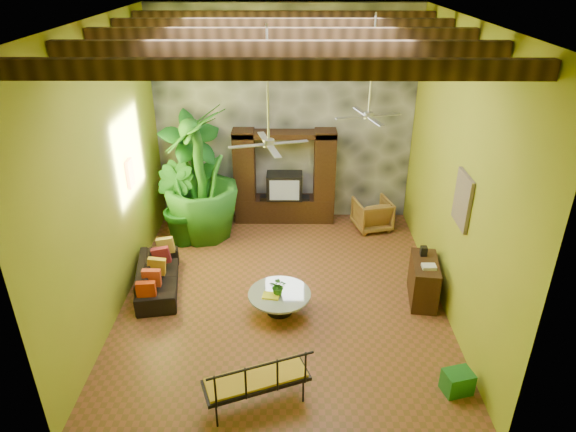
{
  "coord_description": "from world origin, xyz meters",
  "views": [
    {
      "loc": [
        0.15,
        -8.19,
        5.87
      ],
      "look_at": [
        0.1,
        0.2,
        1.59
      ],
      "focal_mm": 32.0,
      "sensor_mm": 36.0,
      "label": 1
    }
  ],
  "objects_px": {
    "wicker_armchair": "(372,214)",
    "tall_plant_c": "(200,175)",
    "entertainment_center": "(285,184)",
    "tall_plant_a": "(195,172)",
    "side_console": "(423,281)",
    "sofa": "(158,276)",
    "tall_plant_b": "(178,205)",
    "ceiling_fan_front": "(269,131)",
    "green_bin": "(457,382)",
    "iron_bench": "(256,380)",
    "coffee_table": "(280,300)",
    "ceiling_fan_back": "(369,105)"
  },
  "relations": [
    {
      "from": "entertainment_center",
      "to": "ceiling_fan_back",
      "type": "height_order",
      "value": "ceiling_fan_back"
    },
    {
      "from": "coffee_table",
      "to": "wicker_armchair",
      "type": "bearing_deg",
      "value": 56.72
    },
    {
      "from": "wicker_armchair",
      "to": "green_bin",
      "type": "bearing_deg",
      "value": 82.14
    },
    {
      "from": "sofa",
      "to": "side_console",
      "type": "relative_size",
      "value": 1.83
    },
    {
      "from": "tall_plant_b",
      "to": "tall_plant_c",
      "type": "relative_size",
      "value": 0.6
    },
    {
      "from": "ceiling_fan_back",
      "to": "green_bin",
      "type": "relative_size",
      "value": 4.44
    },
    {
      "from": "tall_plant_a",
      "to": "side_console",
      "type": "distance_m",
      "value": 5.67
    },
    {
      "from": "iron_bench",
      "to": "tall_plant_c",
      "type": "bearing_deg",
      "value": 85.82
    },
    {
      "from": "wicker_armchair",
      "to": "ceiling_fan_front",
      "type": "bearing_deg",
      "value": 39.59
    },
    {
      "from": "sofa",
      "to": "tall_plant_a",
      "type": "relative_size",
      "value": 0.68
    },
    {
      "from": "tall_plant_b",
      "to": "tall_plant_a",
      "type": "bearing_deg",
      "value": 69.45
    },
    {
      "from": "ceiling_fan_front",
      "to": "tall_plant_a",
      "type": "distance_m",
      "value": 4.24
    },
    {
      "from": "side_console",
      "to": "entertainment_center",
      "type": "bearing_deg",
      "value": 136.28
    },
    {
      "from": "ceiling_fan_front",
      "to": "green_bin",
      "type": "xyz_separation_m",
      "value": [
        2.85,
        -2.08,
        -3.22
      ]
    },
    {
      "from": "green_bin",
      "to": "coffee_table",
      "type": "bearing_deg",
      "value": 144.42
    },
    {
      "from": "tall_plant_c",
      "to": "side_console",
      "type": "distance_m",
      "value": 5.27
    },
    {
      "from": "ceiling_fan_back",
      "to": "coffee_table",
      "type": "xyz_separation_m",
      "value": [
        -1.65,
        -1.75,
        -3.15
      ]
    },
    {
      "from": "entertainment_center",
      "to": "tall_plant_a",
      "type": "relative_size",
      "value": 0.86
    },
    {
      "from": "tall_plant_a",
      "to": "tall_plant_c",
      "type": "relative_size",
      "value": 0.91
    },
    {
      "from": "green_bin",
      "to": "tall_plant_a",
      "type": "bearing_deg",
      "value": 131.7
    },
    {
      "from": "wicker_armchair",
      "to": "tall_plant_b",
      "type": "distance_m",
      "value": 4.53
    },
    {
      "from": "entertainment_center",
      "to": "tall_plant_c",
      "type": "bearing_deg",
      "value": -156.84
    },
    {
      "from": "tall_plant_a",
      "to": "tall_plant_c",
      "type": "height_order",
      "value": "tall_plant_c"
    },
    {
      "from": "green_bin",
      "to": "side_console",
      "type": "bearing_deg",
      "value": 90.0
    },
    {
      "from": "green_bin",
      "to": "ceiling_fan_front",
      "type": "bearing_deg",
      "value": 143.89
    },
    {
      "from": "ceiling_fan_front",
      "to": "wicker_armchair",
      "type": "bearing_deg",
      "value": 53.63
    },
    {
      "from": "tall_plant_b",
      "to": "side_console",
      "type": "distance_m",
      "value": 5.5
    },
    {
      "from": "wicker_armchair",
      "to": "coffee_table",
      "type": "distance_m",
      "value": 3.9
    },
    {
      "from": "wicker_armchair",
      "to": "tall_plant_c",
      "type": "relative_size",
      "value": 0.27
    },
    {
      "from": "entertainment_center",
      "to": "tall_plant_a",
      "type": "xyz_separation_m",
      "value": [
        -2.07,
        -0.31,
        0.43
      ]
    },
    {
      "from": "tall_plant_a",
      "to": "side_console",
      "type": "relative_size",
      "value": 2.7
    },
    {
      "from": "sofa",
      "to": "wicker_armchair",
      "type": "xyz_separation_m",
      "value": [
        4.53,
        2.52,
        0.1
      ]
    },
    {
      "from": "ceiling_fan_back",
      "to": "tall_plant_c",
      "type": "relative_size",
      "value": 0.61
    },
    {
      "from": "tall_plant_a",
      "to": "wicker_armchair",
      "type": "bearing_deg",
      "value": -1.6
    },
    {
      "from": "ceiling_fan_back",
      "to": "sofa",
      "type": "relative_size",
      "value": 0.98
    },
    {
      "from": "sofa",
      "to": "tall_plant_a",
      "type": "height_order",
      "value": "tall_plant_a"
    },
    {
      "from": "ceiling_fan_back",
      "to": "side_console",
      "type": "xyz_separation_m",
      "value": [
        1.05,
        -1.35,
        -2.99
      ]
    },
    {
      "from": "entertainment_center",
      "to": "tall_plant_c",
      "type": "relative_size",
      "value": 0.79
    },
    {
      "from": "entertainment_center",
      "to": "sofa",
      "type": "relative_size",
      "value": 1.27
    },
    {
      "from": "ceiling_fan_front",
      "to": "wicker_armchair",
      "type": "height_order",
      "value": "ceiling_fan_front"
    },
    {
      "from": "side_console",
      "to": "tall_plant_c",
      "type": "bearing_deg",
      "value": 158.53
    },
    {
      "from": "wicker_armchair",
      "to": "tall_plant_c",
      "type": "height_order",
      "value": "tall_plant_c"
    },
    {
      "from": "tall_plant_b",
      "to": "coffee_table",
      "type": "bearing_deg",
      "value": -48.55
    },
    {
      "from": "entertainment_center",
      "to": "tall_plant_a",
      "type": "bearing_deg",
      "value": -171.42
    },
    {
      "from": "wicker_armchair",
      "to": "green_bin",
      "type": "relative_size",
      "value": 1.95
    },
    {
      "from": "ceiling_fan_back",
      "to": "tall_plant_a",
      "type": "relative_size",
      "value": 0.67
    },
    {
      "from": "tall_plant_a",
      "to": "tall_plant_b",
      "type": "bearing_deg",
      "value": -110.55
    },
    {
      "from": "coffee_table",
      "to": "tall_plant_c",
      "type": "bearing_deg",
      "value": 122.16
    },
    {
      "from": "entertainment_center",
      "to": "ceiling_fan_back",
      "type": "distance_m",
      "value": 3.5
    },
    {
      "from": "ceiling_fan_back",
      "to": "wicker_armchair",
      "type": "height_order",
      "value": "ceiling_fan_back"
    }
  ]
}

